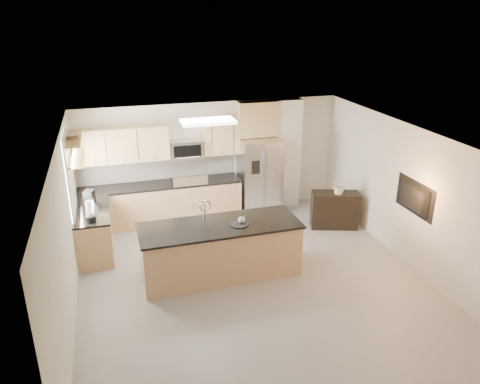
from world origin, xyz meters
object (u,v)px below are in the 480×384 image
object	(u,v)px
range	(189,200)
kettle	(94,204)
bowl	(72,135)
cup	(242,220)
platter	(239,224)
island	(220,249)
flower_vase	(340,180)
blender	(90,213)
television	(411,198)
coffee_maker	(90,199)
credenza	(334,210)
refrigerator	(259,176)
microwave	(186,149)

from	to	relation	value
range	kettle	distance (m)	2.34
kettle	bowl	size ratio (longest dim) A/B	0.67
cup	platter	world-z (taller)	cup
island	kettle	world-z (taller)	island
kettle	flower_vase	distance (m)	5.07
bowl	cup	bearing A→B (deg)	-29.87
blender	television	xyz separation A→B (m)	(5.58, -1.50, 0.25)
kettle	coffee_maker	xyz separation A→B (m)	(-0.07, 0.19, 0.05)
cup	television	size ratio (longest dim) A/B	0.11
blender	kettle	size ratio (longest dim) A/B	1.78
credenza	bowl	xyz separation A→B (m)	(-5.24, 0.34, 1.98)
refrigerator	coffee_maker	xyz separation A→B (m)	(-3.75, -0.80, 0.18)
microwave	coffee_maker	xyz separation A→B (m)	(-2.10, -0.97, -0.56)
kettle	island	bearing A→B (deg)	-34.76
refrigerator	flower_vase	xyz separation A→B (m)	(1.37, -1.32, 0.22)
platter	coffee_maker	bearing A→B (deg)	145.08
platter	coffee_maker	distance (m)	3.09
television	platter	bearing A→B (deg)	80.59
platter	kettle	distance (m)	2.92
microwave	blender	distance (m)	2.76
cup	platter	xyz separation A→B (m)	(-0.06, -0.07, -0.04)
refrigerator	island	world-z (taller)	refrigerator
blender	kettle	bearing A→B (deg)	85.12
cup	flower_vase	world-z (taller)	flower_vase
cup	bowl	world-z (taller)	bowl
island	blender	size ratio (longest dim) A/B	6.99
refrigerator	blender	distance (m)	4.06
refrigerator	cup	world-z (taller)	refrigerator
bowl	coffee_maker	bearing A→B (deg)	36.33
range	credenza	bearing A→B (deg)	-23.55
island	platter	size ratio (longest dim) A/B	8.64
cup	television	world-z (taller)	television
refrigerator	bowl	xyz separation A→B (m)	(-3.91, -0.91, 1.49)
refrigerator	platter	distance (m)	2.84
credenza	cup	world-z (taller)	cup
bowl	refrigerator	bearing A→B (deg)	13.12
microwave	flower_vase	size ratio (longest dim) A/B	1.23
credenza	television	distance (m)	2.12
credenza	television	bearing A→B (deg)	-56.15
refrigerator	coffee_maker	world-z (taller)	refrigerator
blender	range	bearing A→B (deg)	37.96
credenza	platter	world-z (taller)	platter
cup	flower_vase	bearing A→B (deg)	24.74
credenza	television	world-z (taller)	television
island	cup	xyz separation A→B (m)	(0.39, -0.02, 0.54)
island	blender	xyz separation A→B (m)	(-2.18, 0.89, 0.60)
credenza	flower_vase	world-z (taller)	flower_vase
cup	platter	bearing A→B (deg)	-130.10
microwave	refrigerator	size ratio (longest dim) A/B	0.43
island	bowl	world-z (taller)	bowl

